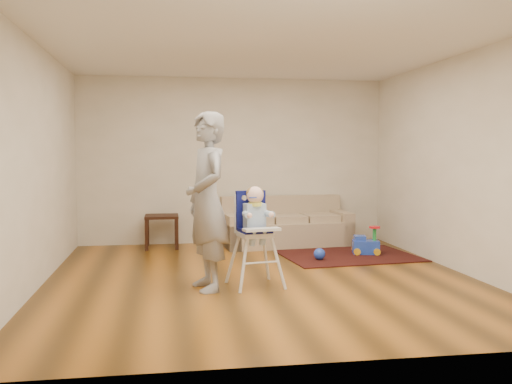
{
  "coord_description": "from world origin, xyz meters",
  "views": [
    {
      "loc": [
        -1.12,
        -6.57,
        1.49
      ],
      "look_at": [
        0.0,
        0.4,
        1.0
      ],
      "focal_mm": 40.0,
      "sensor_mm": 36.0,
      "label": 1
    }
  ],
  "objects": [
    {
      "name": "area_rug",
      "position": [
        1.48,
        1.23,
        0.01
      ],
      "size": [
        1.99,
        1.57,
        0.01
      ],
      "primitive_type": "cube",
      "rotation": [
        0.0,
        0.0,
        0.11
      ],
      "color": "black",
      "rests_on": "ground"
    },
    {
      "name": "ground",
      "position": [
        0.0,
        0.0,
        0.0
      ],
      "size": [
        5.5,
        5.5,
        0.0
      ],
      "primitive_type": "plane",
      "color": "#462A0B",
      "rests_on": "ground"
    },
    {
      "name": "sofa",
      "position": [
        0.8,
        2.3,
        0.39
      ],
      "size": [
        2.08,
        0.99,
        0.78
      ],
      "rotation": [
        0.0,
        0.0,
        0.08
      ],
      "color": "tan",
      "rests_on": "ground"
    },
    {
      "name": "room_envelope",
      "position": [
        0.0,
        0.53,
        1.88
      ],
      "size": [
        5.04,
        5.52,
        2.72
      ],
      "color": "beige",
      "rests_on": "ground"
    },
    {
      "name": "adult",
      "position": [
        -0.67,
        -0.45,
        0.96
      ],
      "size": [
        0.62,
        0.79,
        1.93
      ],
      "primitive_type": "imported",
      "rotation": [
        0.0,
        0.0,
        -1.33
      ],
      "color": "gray",
      "rests_on": "ground"
    },
    {
      "name": "ride_on_toy",
      "position": [
        1.77,
        1.3,
        0.22
      ],
      "size": [
        0.42,
        0.33,
        0.41
      ],
      "primitive_type": null,
      "rotation": [
        0.0,
        0.0,
        -0.2
      ],
      "color": "blue",
      "rests_on": "area_rug"
    },
    {
      "name": "high_chair",
      "position": [
        -0.13,
        -0.37,
        0.54
      ],
      "size": [
        0.6,
        0.6,
        1.13
      ],
      "rotation": [
        0.0,
        0.0,
        0.18
      ],
      "color": "silver",
      "rests_on": "ground"
    },
    {
      "name": "toy_ball",
      "position": [
        0.98,
        0.96,
        0.09
      ],
      "size": [
        0.16,
        0.16,
        0.16
      ],
      "primitive_type": "sphere",
      "color": "blue",
      "rests_on": "area_rug"
    },
    {
      "name": "side_table",
      "position": [
        -1.17,
        2.38,
        0.26
      ],
      "size": [
        0.51,
        0.51,
        0.51
      ],
      "primitive_type": null,
      "color": "black",
      "rests_on": "ground"
    }
  ]
}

